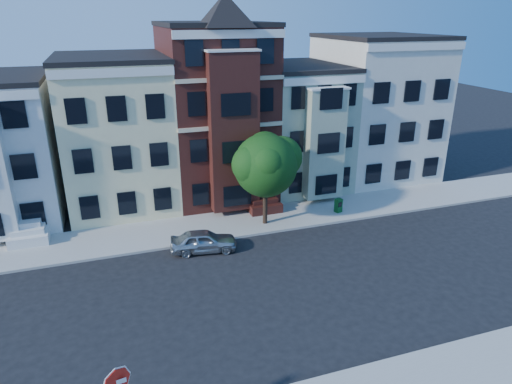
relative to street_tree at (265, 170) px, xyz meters
name	(u,v)px	position (x,y,z in m)	size (l,w,h in m)	color
ground	(289,288)	(-1.35, -7.29, -3.79)	(120.00, 120.00, 0.00)	black
far_sidewalk	(242,222)	(-1.35, 0.71, -3.72)	(60.00, 4.00, 0.15)	#9E9B93
house_yellow	(118,134)	(-8.35, 7.21, 1.21)	(7.00, 9.00, 10.00)	#F5E5A8
house_brown	(215,113)	(-1.35, 7.21, 2.21)	(7.00, 9.00, 12.00)	#3A1611
house_green	(296,127)	(5.15, 7.21, 0.71)	(6.00, 9.00, 9.00)	#98A68B
house_cream	(375,109)	(12.15, 7.21, 1.71)	(8.00, 9.00, 11.00)	silver
street_tree	(265,170)	(0.00, 0.00, 0.00)	(6.26, 6.26, 7.28)	#184E11
parked_car	(204,241)	(-4.51, -2.15, -3.15)	(1.52, 3.78, 1.29)	#ADB2B7
newspaper_box	(338,205)	(5.33, 0.07, -3.17)	(0.43, 0.38, 0.95)	#0D4E1E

